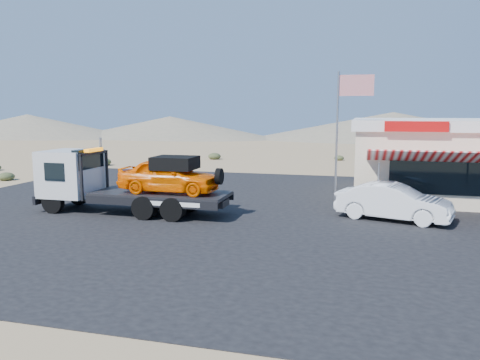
{
  "coord_description": "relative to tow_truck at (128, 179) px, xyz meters",
  "views": [
    {
      "loc": [
        5.87,
        -16.59,
        4.31
      ],
      "look_at": [
        0.97,
        1.87,
        1.5
      ],
      "focal_mm": 35.0,
      "sensor_mm": 36.0,
      "label": 1
    }
  ],
  "objects": [
    {
      "name": "asphalt_lot",
      "position": [
        5.77,
        1.86,
        -1.46
      ],
      "size": [
        32.0,
        24.0,
        0.02
      ],
      "primitive_type": "cube",
      "color": "black",
      "rests_on": "ground"
    },
    {
      "name": "jerky_store",
      "position": [
        14.27,
        7.83,
        0.52
      ],
      "size": [
        10.4,
        9.97,
        3.9
      ],
      "color": "beige",
      "rests_on": "asphalt_lot"
    },
    {
      "name": "ground",
      "position": [
        3.77,
        -1.14,
        -1.47
      ],
      "size": [
        120.0,
        120.0,
        0.0
      ],
      "primitive_type": "plane",
      "color": "#A2845C",
      "rests_on": "ground"
    },
    {
      "name": "distant_hills",
      "position": [
        -6.0,
        54.0,
        0.42
      ],
      "size": [
        126.0,
        48.0,
        4.2
      ],
      "color": "#726B59",
      "rests_on": "ground"
    },
    {
      "name": "desert_scrub",
      "position": [
        -11.02,
        7.54,
        -1.17
      ],
      "size": [
        28.6,
        34.3,
        0.72
      ],
      "color": "#333C20",
      "rests_on": "ground"
    },
    {
      "name": "tow_truck",
      "position": [
        0.0,
        0.0,
        0.0
      ],
      "size": [
        8.15,
        2.42,
        2.72
      ],
      "color": "black",
      "rests_on": "asphalt_lot"
    },
    {
      "name": "white_sedan",
      "position": [
        10.86,
        1.47,
        -0.72
      ],
      "size": [
        4.67,
        2.7,
        1.45
      ],
      "primitive_type": "imported",
      "rotation": [
        0.0,
        0.0,
        1.29
      ],
      "color": "silver",
      "rests_on": "asphalt_lot"
    },
    {
      "name": "flagpole",
      "position": [
        8.7,
        3.36,
        2.3
      ],
      "size": [
        1.55,
        0.1,
        6.0
      ],
      "color": "#99999E",
      "rests_on": "asphalt_lot"
    }
  ]
}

